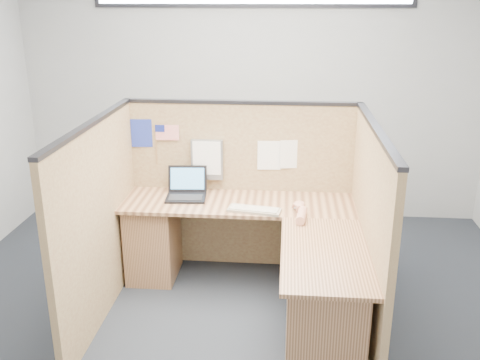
# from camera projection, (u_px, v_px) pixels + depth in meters

# --- Properties ---
(floor) EXTENTS (5.00, 5.00, 0.00)m
(floor) POSITION_uv_depth(u_px,v_px,m) (230.00, 322.00, 4.10)
(floor) COLOR black
(floor) RESTS_ON ground
(wall_back) EXTENTS (5.00, 0.00, 5.00)m
(wall_back) POSITION_uv_depth(u_px,v_px,m) (252.00, 91.00, 5.77)
(wall_back) COLOR #A0A2A5
(wall_back) RESTS_ON floor
(wall_front) EXTENTS (5.00, 0.00, 5.00)m
(wall_front) POSITION_uv_depth(u_px,v_px,m) (144.00, 354.00, 1.53)
(wall_front) COLOR #A0A2A5
(wall_front) RESTS_ON floor
(cubicle_partitions) EXTENTS (2.06, 1.83, 1.53)m
(cubicle_partitions) POSITION_uv_depth(u_px,v_px,m) (235.00, 209.00, 4.25)
(cubicle_partitions) COLOR brown
(cubicle_partitions) RESTS_ON floor
(l_desk) EXTENTS (1.95, 1.75, 0.73)m
(l_desk) POSITION_uv_depth(u_px,v_px,m) (257.00, 260.00, 4.23)
(l_desk) COLOR brown
(l_desk) RESTS_ON floor
(laptop) EXTENTS (0.35, 0.34, 0.24)m
(laptop) POSITION_uv_depth(u_px,v_px,m) (187.00, 190.00, 4.61)
(laptop) COLOR black
(laptop) RESTS_ON l_desk
(keyboard) EXTENTS (0.45, 0.21, 0.03)m
(keyboard) POSITION_uv_depth(u_px,v_px,m) (254.00, 210.00, 4.30)
(keyboard) COLOR gray
(keyboard) RESTS_ON l_desk
(mouse) EXTENTS (0.12, 0.09, 0.04)m
(mouse) POSITION_uv_depth(u_px,v_px,m) (299.00, 207.00, 4.33)
(mouse) COLOR silver
(mouse) RESTS_ON l_desk
(hand_forearm) EXTENTS (0.11, 0.38, 0.08)m
(hand_forearm) POSITION_uv_depth(u_px,v_px,m) (301.00, 212.00, 4.19)
(hand_forearm) COLOR tan
(hand_forearm) RESTS_ON l_desk
(blue_poster) EXTENTS (0.19, 0.02, 0.25)m
(blue_poster) POSITION_uv_depth(u_px,v_px,m) (142.00, 133.00, 4.69)
(blue_poster) COLOR navy
(blue_poster) RESTS_ON cubicle_partitions
(american_flag) EXTENTS (0.21, 0.01, 0.36)m
(american_flag) POSITION_uv_depth(u_px,v_px,m) (164.00, 134.00, 4.66)
(american_flag) COLOR olive
(american_flag) RESTS_ON cubicle_partitions
(file_holder) EXTENTS (0.28, 0.05, 0.36)m
(file_holder) POSITION_uv_depth(u_px,v_px,m) (207.00, 160.00, 4.69)
(file_holder) COLOR slate
(file_holder) RESTS_ON cubicle_partitions
(paper_left) EXTENTS (0.20, 0.01, 0.26)m
(paper_left) POSITION_uv_depth(u_px,v_px,m) (269.00, 155.00, 4.65)
(paper_left) COLOR white
(paper_left) RESTS_ON cubicle_partitions
(paper_right) EXTENTS (0.20, 0.04, 0.25)m
(paper_right) POSITION_uv_depth(u_px,v_px,m) (292.00, 154.00, 4.63)
(paper_right) COLOR white
(paper_right) RESTS_ON cubicle_partitions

